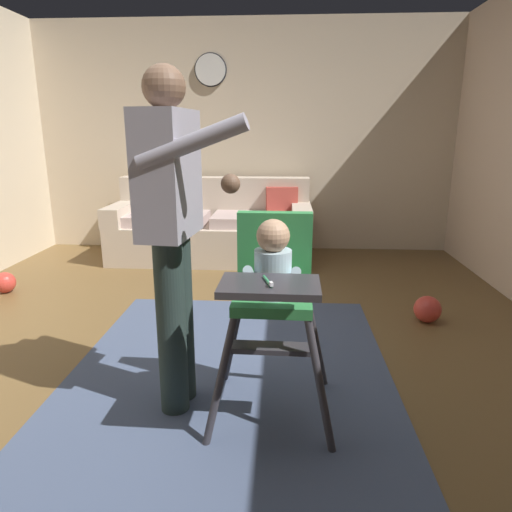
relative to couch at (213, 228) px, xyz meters
The scene contains 9 objects.
ground 2.43m from the couch, 82.64° to the right, with size 6.32×7.34×0.10m, color brown.
wall_far 1.12m from the couch, 59.38° to the left, with size 5.52×0.06×2.55m, color beige.
area_rug 2.63m from the couch, 79.42° to the right, with size 1.85×2.43×0.01m, color #455370.
couch is the anchor object (origin of this frame).
high_chair 2.97m from the couch, 75.68° to the right, with size 0.62×0.74×0.99m.
adult_standing 2.89m from the couch, 84.77° to the right, with size 0.51×0.53×1.63m.
toy_ball 2.50m from the couch, 42.43° to the right, with size 0.20×0.20×0.20m, color #D13D33.
toy_ball_second 2.07m from the couch, 142.44° to the right, with size 0.18×0.18×0.18m, color #D13D33.
wall_clock 1.75m from the couch, 96.57° to the left, with size 0.36×0.04×0.36m.
Camera 1 is at (0.47, -2.50, 1.35)m, focal length 32.20 mm.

